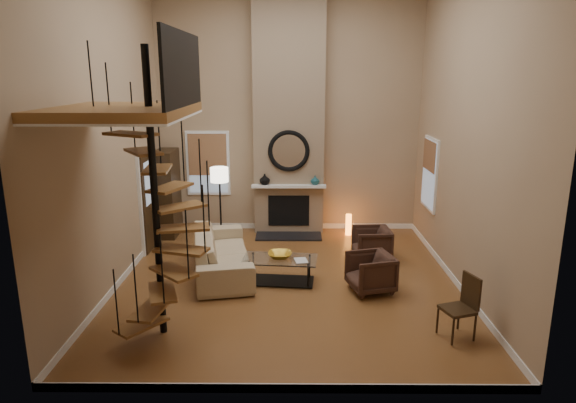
{
  "coord_description": "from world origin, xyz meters",
  "views": [
    {
      "loc": [
        0.06,
        -8.45,
        3.67
      ],
      "look_at": [
        0.0,
        0.4,
        1.4
      ],
      "focal_mm": 31.47,
      "sensor_mm": 36.0,
      "label": 1
    }
  ],
  "objects_px": {
    "armchair_near": "(375,244)",
    "armchair_far": "(374,272)",
    "sofa": "(221,252)",
    "coffee_table": "(280,267)",
    "side_chair": "(463,303)",
    "accent_lamp": "(349,225)",
    "hutch": "(168,195)",
    "floor_lamp": "(220,181)"
  },
  "relations": [
    {
      "from": "accent_lamp",
      "to": "side_chair",
      "type": "xyz_separation_m",
      "value": [
        1.09,
        -4.67,
        0.28
      ]
    },
    {
      "from": "armchair_far",
      "to": "accent_lamp",
      "type": "relative_size",
      "value": 1.48
    },
    {
      "from": "side_chair",
      "to": "floor_lamp",
      "type": "bearing_deg",
      "value": 134.39
    },
    {
      "from": "armchair_far",
      "to": "side_chair",
      "type": "xyz_separation_m",
      "value": [
        0.99,
        -1.55,
        0.17
      ]
    },
    {
      "from": "side_chair",
      "to": "accent_lamp",
      "type": "bearing_deg",
      "value": 103.12
    },
    {
      "from": "floor_lamp",
      "to": "side_chair",
      "type": "bearing_deg",
      "value": -45.61
    },
    {
      "from": "hutch",
      "to": "armchair_near",
      "type": "xyz_separation_m",
      "value": [
        4.51,
        -1.65,
        -0.6
      ]
    },
    {
      "from": "armchair_far",
      "to": "coffee_table",
      "type": "distance_m",
      "value": 1.67
    },
    {
      "from": "armchair_far",
      "to": "coffee_table",
      "type": "relative_size",
      "value": 0.53
    },
    {
      "from": "coffee_table",
      "to": "floor_lamp",
      "type": "height_order",
      "value": "floor_lamp"
    },
    {
      "from": "floor_lamp",
      "to": "accent_lamp",
      "type": "xyz_separation_m",
      "value": [
        2.87,
        0.63,
        -1.16
      ]
    },
    {
      "from": "sofa",
      "to": "accent_lamp",
      "type": "distance_m",
      "value": 3.47
    },
    {
      "from": "floor_lamp",
      "to": "side_chair",
      "type": "xyz_separation_m",
      "value": [
        3.96,
        -4.04,
        -0.89
      ]
    },
    {
      "from": "accent_lamp",
      "to": "armchair_near",
      "type": "bearing_deg",
      "value": -78.09
    },
    {
      "from": "armchair_far",
      "to": "coffee_table",
      "type": "xyz_separation_m",
      "value": [
        -1.62,
        0.38,
        -0.07
      ]
    },
    {
      "from": "armchair_near",
      "to": "floor_lamp",
      "type": "height_order",
      "value": "floor_lamp"
    },
    {
      "from": "hutch",
      "to": "armchair_near",
      "type": "distance_m",
      "value": 4.84
    },
    {
      "from": "armchair_near",
      "to": "floor_lamp",
      "type": "xyz_separation_m",
      "value": [
        -3.21,
        1.01,
        1.06
      ]
    },
    {
      "from": "armchair_far",
      "to": "floor_lamp",
      "type": "distance_m",
      "value": 4.01
    },
    {
      "from": "sofa",
      "to": "armchair_far",
      "type": "relative_size",
      "value": 3.5
    },
    {
      "from": "armchair_far",
      "to": "armchair_near",
      "type": "bearing_deg",
      "value": 155.77
    },
    {
      "from": "hutch",
      "to": "side_chair",
      "type": "xyz_separation_m",
      "value": [
        5.25,
        -4.69,
        -0.42
      ]
    },
    {
      "from": "coffee_table",
      "to": "side_chair",
      "type": "bearing_deg",
      "value": -36.46
    },
    {
      "from": "floor_lamp",
      "to": "accent_lamp",
      "type": "bearing_deg",
      "value": 12.41
    },
    {
      "from": "sofa",
      "to": "hutch",
      "type": "bearing_deg",
      "value": 22.95
    },
    {
      "from": "sofa",
      "to": "coffee_table",
      "type": "bearing_deg",
      "value": -124.81
    },
    {
      "from": "armchair_near",
      "to": "sofa",
      "type": "bearing_deg",
      "value": -82.26
    },
    {
      "from": "side_chair",
      "to": "sofa",
      "type": "bearing_deg",
      "value": 146.97
    },
    {
      "from": "accent_lamp",
      "to": "sofa",
      "type": "bearing_deg",
      "value": -139.71
    },
    {
      "from": "floor_lamp",
      "to": "accent_lamp",
      "type": "relative_size",
      "value": 3.5
    },
    {
      "from": "armchair_near",
      "to": "side_chair",
      "type": "xyz_separation_m",
      "value": [
        0.74,
        -3.04,
        0.17
      ]
    },
    {
      "from": "sofa",
      "to": "side_chair",
      "type": "bearing_deg",
      "value": -133.96
    },
    {
      "from": "armchair_near",
      "to": "armchair_far",
      "type": "relative_size",
      "value": 1.0
    },
    {
      "from": "hutch",
      "to": "armchair_far",
      "type": "relative_size",
      "value": 2.85
    },
    {
      "from": "armchair_far",
      "to": "side_chair",
      "type": "height_order",
      "value": "side_chair"
    },
    {
      "from": "coffee_table",
      "to": "accent_lamp",
      "type": "xyz_separation_m",
      "value": [
        1.53,
        2.74,
        -0.03
      ]
    },
    {
      "from": "floor_lamp",
      "to": "armchair_far",
      "type": "bearing_deg",
      "value": -40.01
    },
    {
      "from": "armchair_near",
      "to": "hutch",
      "type": "bearing_deg",
      "value": -113.88
    },
    {
      "from": "hutch",
      "to": "sofa",
      "type": "relative_size",
      "value": 0.81
    },
    {
      "from": "armchair_near",
      "to": "accent_lamp",
      "type": "xyz_separation_m",
      "value": [
        -0.35,
        1.64,
        -0.1
      ]
    },
    {
      "from": "armchair_far",
      "to": "hutch",
      "type": "bearing_deg",
      "value": -141.02
    },
    {
      "from": "armchair_far",
      "to": "coffee_table",
      "type": "height_order",
      "value": "armchair_far"
    }
  ]
}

